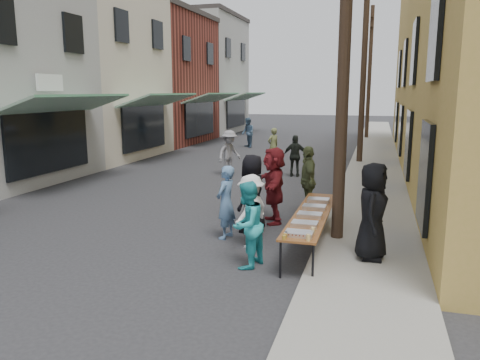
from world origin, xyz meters
The scene contains 27 objects.
ground centered at (0.00, 0.00, 0.00)m, with size 120.00×120.00×0.00m, color #28282B.
sidewalk centered at (5.00, 15.00, 0.05)m, with size 2.20×60.00×0.10m, color gray.
storefront_row centered at (-10.00, 14.96, 4.12)m, with size 8.00×37.00×9.00m.
utility_pole_near centered at (4.30, 3.00, 4.50)m, with size 0.26×0.26×9.00m, color #2D2116.
utility_pole_mid centered at (4.30, 15.00, 4.50)m, with size 0.26×0.26×9.00m, color #2D2116.
utility_pole_far centered at (4.30, 27.00, 4.50)m, with size 0.26×0.26×9.00m, color #2D2116.
serving_table centered at (3.79, 2.45, 0.71)m, with size 0.70×4.00×0.75m.
catering_tray_sausage centered at (3.79, 0.80, 0.79)m, with size 0.50×0.33×0.08m, color maroon.
catering_tray_foil_b centered at (3.79, 1.45, 0.79)m, with size 0.50×0.33×0.08m, color #B2B2B7.
catering_tray_buns centered at (3.79, 2.15, 0.79)m, with size 0.50×0.33×0.08m, color tan.
catering_tray_foil_d centered at (3.79, 2.85, 0.79)m, with size 0.50×0.33×0.08m, color #B2B2B7.
catering_tray_buns_end centered at (3.79, 3.55, 0.79)m, with size 0.50×0.33×0.08m, color tan.
condiment_jar_a centered at (3.57, 0.50, 0.79)m, with size 0.07×0.07×0.08m, color #A57F26.
condiment_jar_b centered at (3.57, 0.60, 0.79)m, with size 0.07×0.07×0.08m, color #A57F26.
condiment_jar_c centered at (3.57, 0.70, 0.79)m, with size 0.07×0.07×0.08m, color #A57F26.
cup_stack centered at (3.99, 0.55, 0.81)m, with size 0.08×0.08×0.12m, color tan.
guest_front_a centered at (2.29, 3.16, 0.93)m, with size 0.91×0.59×1.86m, color black.
guest_front_b centered at (1.84, 2.53, 0.84)m, with size 0.61×0.40×1.68m, color #577DA8.
guest_front_c centered at (2.78, 0.93, 0.83)m, with size 0.81×0.63×1.66m, color #2BACB2.
guest_front_d centered at (2.54, 2.11, 0.79)m, with size 1.02×0.59×1.58m, color white.
guest_front_e centered at (3.31, 5.10, 0.94)m, with size 1.10×0.46×1.88m, color #5A673B.
guest_queue_back centered at (2.60, 4.11, 0.97)m, with size 1.80×0.57×1.94m, color maroon.
server centered at (5.04, 1.80, 1.04)m, with size 0.92×0.60×1.89m, color black.
passerby_left centered at (-0.59, 10.42, 0.89)m, with size 1.15×0.66×1.78m, color gray.
passerby_mid centered at (2.01, 10.75, 0.82)m, with size 0.96×0.40×1.63m, color black.
passerby_right centered at (0.42, 13.94, 0.82)m, with size 0.60×0.39×1.64m, color #656C3F.
passerby_far centered at (-2.36, 19.60, 0.89)m, with size 0.86×0.67×1.78m, color #426080.
Camera 1 is at (5.05, -7.25, 3.31)m, focal length 35.00 mm.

